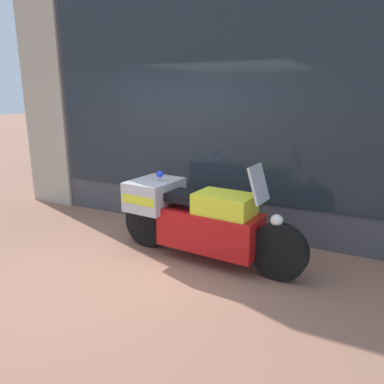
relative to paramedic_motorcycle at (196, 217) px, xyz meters
The scene contains 4 objects.
ground_plane 1.15m from the paramedic_motorcycle, 126.92° to the right, with size 60.00×60.00×0.00m, color #8E604C.
shop_building 2.20m from the paramedic_motorcycle, 131.40° to the left, with size 6.90×0.55×4.13m.
window_display 1.24m from the paramedic_motorcycle, 99.62° to the left, with size 5.50×0.30×2.12m.
paramedic_motorcycle is the anchor object (origin of this frame).
Camera 1 is at (2.60, -3.15, 2.06)m, focal length 35.00 mm.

